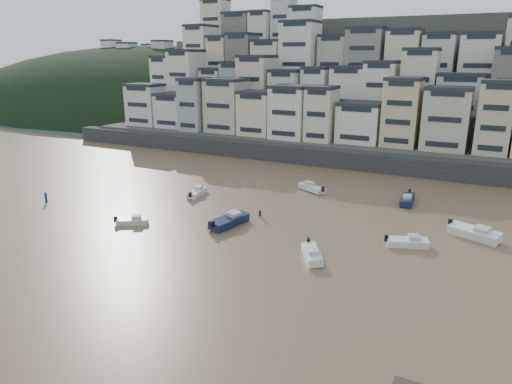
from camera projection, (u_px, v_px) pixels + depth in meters
The scene contains 15 objects.
ground at pixel (20, 307), 40.98m from camera, with size 400.00×400.00×0.00m, color brown.
sea_strip at pixel (141, 104), 212.53m from camera, with size 340.00×340.00×0.00m, color slate.
harbor_wall at pixel (341, 159), 91.63m from camera, with size 140.00×3.00×3.50m, color #38383A.
hillside at pixel (405, 90), 120.35m from camera, with size 141.04×66.00×50.00m.
headland at pixel (153, 108), 197.47m from camera, with size 216.00×135.00×53.33m.
boat_f at pixel (197, 191), 73.50m from camera, with size 5.27×1.72×1.44m, color silver, non-canonical shape.
boat_h at pixel (312, 187), 75.92m from camera, with size 5.60×1.83×1.53m, color silver, non-canonical shape.
boat_i at pixel (408, 198), 69.64m from camera, with size 6.00×1.96×1.64m, color #13193C, non-canonical shape.
boat_c at pixel (229, 219), 60.37m from camera, with size 6.78×2.22×1.85m, color #141B3F, non-canonical shape.
boat_d at pixel (407, 241), 53.87m from camera, with size 5.25×1.72×1.43m, color white, non-canonical shape.
boat_g at pixel (474, 231), 56.23m from camera, with size 6.60×2.16×1.80m, color silver, non-canonical shape.
boat_b at pixel (312, 252), 50.62m from camera, with size 5.55×1.82×1.51m, color silver, non-canonical shape.
boat_j at pixel (132, 220), 61.00m from camera, with size 4.51×1.48×1.23m, color silver, non-canonical shape.
person_blue at pixel (46, 197), 70.11m from camera, with size 0.44×0.44×1.74m, color #1636A5, non-canonical shape.
person_pink at pixel (260, 210), 64.10m from camera, with size 0.44×0.44×1.74m, color tan, non-canonical shape.
Camera 1 is at (35.42, -22.67, 21.74)m, focal length 32.00 mm.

